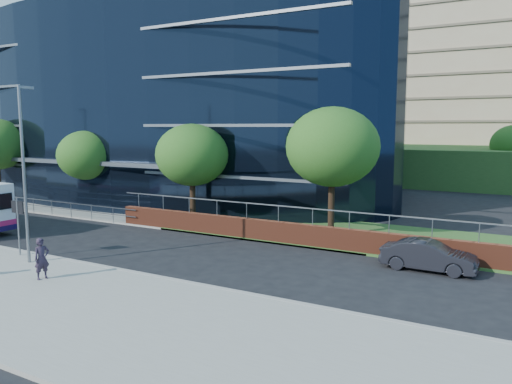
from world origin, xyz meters
The scene contains 12 objects.
far_forecourt centered at (-6.00, 11.00, 0.05)m, with size 50.00×8.00×0.10m, color gray.
grass_verge centered at (24.00, 11.00, 0.06)m, with size 36.00×8.00×0.12m, color #2D511E.
glass_office centered at (-4.00, 20.85, 8.00)m, with size 44.00×23.10×16.00m.
retaining_wall centered at (20.00, 7.30, 0.61)m, with size 34.00×0.40×2.11m.
guard_railings centered at (-8.00, 7.00, 0.82)m, with size 24.00×0.05×1.10m.
street_sign centered at (4.50, -1.59, 2.15)m, with size 0.85×0.09×2.80m.
tree_far_b centered at (-3.00, 9.50, 4.21)m, with size 4.29×4.29×6.05m.
tree_far_c centered at (7.00, 9.00, 4.54)m, with size 4.62×4.62×6.51m.
tree_far_d centered at (16.00, 10.00, 5.19)m, with size 5.28×5.28×7.44m.
streetlight_east centered at (6.00, -2.17, 4.44)m, with size 0.15×0.77×8.00m.
parked_car centered at (22.13, 5.91, 0.67)m, with size 1.42×4.08×1.34m, color black.
pedestrian centered at (8.73, -3.58, 1.00)m, with size 0.62×0.41×1.70m, color #291F2E.
Camera 1 is at (25.99, -16.50, 6.32)m, focal length 35.00 mm.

